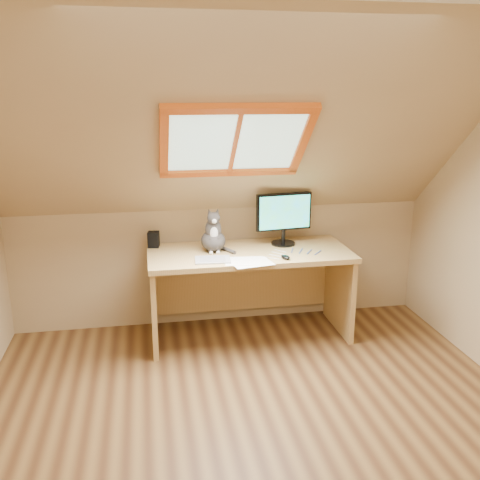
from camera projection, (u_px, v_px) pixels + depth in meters
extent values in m
plane|color=brown|center=(266.00, 441.00, 3.10)|extent=(3.50, 3.50, 0.00)
cube|color=tan|center=(461.00, 472.00, 1.11)|extent=(3.50, 0.02, 2.40)
cube|color=tan|center=(222.00, 265.00, 4.62)|extent=(3.50, 0.02, 1.00)
cube|color=tan|center=(237.00, 131.00, 3.56)|extent=(3.50, 1.56, 1.41)
cube|color=#B2E0CC|center=(235.00, 140.00, 3.65)|extent=(0.90, 0.53, 0.48)
cube|color=#E55215|center=(235.00, 140.00, 3.65)|extent=(1.02, 0.64, 0.59)
cube|color=tan|center=(249.00, 253.00, 4.24)|extent=(1.60, 0.70, 0.04)
cube|color=tan|center=(153.00, 303.00, 4.21)|extent=(0.04, 0.63, 0.69)
cube|color=tan|center=(339.00, 290.00, 4.47)|extent=(0.04, 0.63, 0.69)
cube|color=tan|center=(242.00, 283.00, 4.64)|extent=(1.50, 0.03, 0.48)
cylinder|color=black|center=(283.00, 243.00, 4.41)|extent=(0.20, 0.20, 0.02)
cylinder|color=black|center=(283.00, 236.00, 4.39)|extent=(0.03, 0.03, 0.11)
cube|color=black|center=(284.00, 212.00, 4.34)|extent=(0.47, 0.09, 0.30)
cube|color=#176CB4|center=(285.00, 212.00, 4.31)|extent=(0.43, 0.06, 0.27)
ellipsoid|color=#3C3735|center=(213.00, 241.00, 4.22)|extent=(0.20, 0.24, 0.17)
ellipsoid|color=#3C3735|center=(213.00, 229.00, 4.18)|extent=(0.13, 0.13, 0.18)
ellipsoid|color=silver|center=(214.00, 233.00, 4.13)|extent=(0.06, 0.04, 0.10)
ellipsoid|color=#3C3735|center=(214.00, 218.00, 4.11)|extent=(0.10, 0.09, 0.09)
sphere|color=silver|center=(214.00, 221.00, 4.07)|extent=(0.04, 0.04, 0.04)
cone|color=#3C3735|center=(209.00, 212.00, 4.11)|extent=(0.05, 0.05, 0.06)
cone|color=#3C3735|center=(217.00, 211.00, 4.12)|extent=(0.05, 0.05, 0.06)
cube|color=black|center=(154.00, 239.00, 4.33)|extent=(0.10, 0.10, 0.13)
cube|color=#B2B2B7|center=(213.00, 260.00, 4.00)|extent=(0.28, 0.21, 0.01)
ellipsoid|color=black|center=(285.00, 257.00, 4.03)|extent=(0.08, 0.11, 0.03)
cube|color=white|center=(249.00, 261.00, 3.98)|extent=(0.33, 0.27, 0.00)
cube|color=white|center=(249.00, 261.00, 3.98)|extent=(0.32, 0.24, 0.00)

